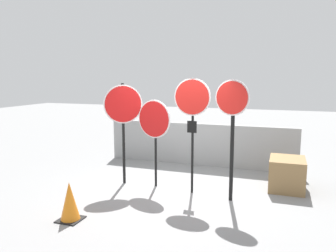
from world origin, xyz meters
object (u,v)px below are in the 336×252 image
stop_sign_3 (232,116)px  traffic_cone_0 (70,201)px  stop_sign_2 (192,106)px  storage_crate (287,174)px  stop_sign_0 (123,111)px  stop_sign_1 (154,123)px

stop_sign_3 → traffic_cone_0: bearing=-130.0°
stop_sign_2 → storage_crate: (1.98, 0.97, -1.56)m
stop_sign_0 → stop_sign_3: size_ratio=0.96×
stop_sign_0 → stop_sign_2: bearing=-34.4°
stop_sign_1 → stop_sign_2: size_ratio=0.81×
stop_sign_1 → stop_sign_2: 1.02m
stop_sign_3 → traffic_cone_0: (-2.55, -1.88, -1.41)m
stop_sign_1 → storage_crate: stop_sign_1 is taller
stop_sign_0 → storage_crate: bearing=-17.8°
stop_sign_2 → stop_sign_3: stop_sign_2 is taller
stop_sign_0 → traffic_cone_0: bearing=-121.1°
stop_sign_0 → storage_crate: (3.66, 0.88, -1.40)m
stop_sign_0 → stop_sign_1: (0.76, 0.04, -0.25)m
stop_sign_1 → stop_sign_3: (1.80, -0.31, 0.26)m
stop_sign_3 → storage_crate: bearing=59.5°
stop_sign_0 → stop_sign_1: stop_sign_0 is taller
stop_sign_1 → stop_sign_3: stop_sign_3 is taller
stop_sign_0 → storage_crate: stop_sign_0 is taller
stop_sign_0 → traffic_cone_0: (0.01, -2.14, -1.41)m
stop_sign_0 → stop_sign_1: bearing=-27.9°
stop_sign_1 → stop_sign_2: bearing=6.1°
stop_sign_3 → storage_crate: stop_sign_3 is taller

